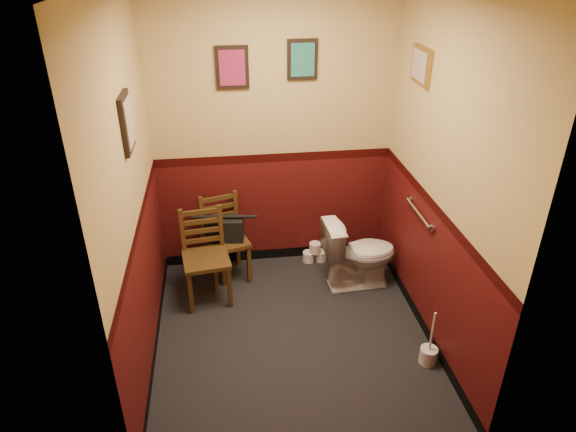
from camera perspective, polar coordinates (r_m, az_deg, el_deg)
The scene contains 16 objects.
floor at distance 4.37m, azimuth 0.45°, elevation -13.18°, with size 2.20×2.40×0.00m, color black.
wall_back at distance 4.72m, azimuth -1.57°, elevation 9.21°, with size 2.20×2.70×0.00m, color #450E0D.
wall_front at distance 2.60m, azimuth 4.33°, elevation -8.30°, with size 2.20×2.70×0.00m, color #450E0D.
wall_left at distance 3.64m, azimuth -16.86°, elevation 1.88°, with size 2.40×2.70×0.00m, color #450E0D.
wall_right at distance 3.92m, azimuth 16.70°, elevation 3.81°, with size 2.40×2.70×0.00m, color #450E0D.
grab_bar at distance 4.28m, azimuth 14.33°, elevation 0.32°, with size 0.05×0.56×0.06m.
framed_print_back_a at distance 4.52m, azimuth -6.23°, elevation 16.08°, with size 0.28×0.04×0.36m.
framed_print_back_b at distance 4.56m, azimuth 1.62°, elevation 16.99°, with size 0.26×0.04×0.34m.
framed_print_left at distance 3.55m, azimuth -17.46°, elevation 9.86°, with size 0.04×0.30×0.38m.
framed_print_right at distance 4.22m, azimuth 14.58°, elevation 15.90°, with size 0.04×0.34×0.28m.
toilet at distance 4.81m, azimuth 7.91°, elevation -4.17°, with size 0.38×0.68×0.67m, color white.
toilet_brush at distance 4.24m, azimuth 15.34°, elevation -14.61°, with size 0.14×0.14×0.48m.
chair_left at distance 4.61m, azimuth -9.16°, elevation -4.48°, with size 0.45×0.45×0.85m.
chair_right at distance 4.88m, azimuth -7.08°, elevation -2.52°, with size 0.48×0.48×0.82m.
handbag at distance 4.78m, azimuth -7.04°, elevation -1.42°, with size 0.36×0.21×0.25m.
tp_stack at distance 5.23m, azimuth 3.00°, elevation -4.17°, with size 0.24×0.13×0.21m.
Camera 1 is at (-0.47, -3.24, 2.90)m, focal length 32.00 mm.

